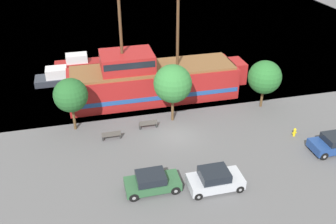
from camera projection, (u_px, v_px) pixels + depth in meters
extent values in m
plane|color=#5B5B5E|center=(176.00, 134.00, 33.05)|extent=(160.00, 160.00, 0.00)
plane|color=#38667F|center=(116.00, 9.00, 70.04)|extent=(80.00, 80.00, 0.00)
cube|color=#A31E1E|center=(153.00, 84.00, 38.35)|extent=(17.01, 4.71, 3.19)
cube|color=#234C93|center=(153.00, 88.00, 38.59)|extent=(16.67, 4.79, 0.45)
cube|color=#A31E1E|center=(236.00, 71.00, 39.99)|extent=(1.40, 2.59, 2.24)
cube|color=brown|center=(153.00, 68.00, 37.48)|extent=(16.33, 4.33, 0.25)
cube|color=#A31E1E|center=(127.00, 61.00, 36.46)|extent=(5.10, 3.77, 1.72)
cube|color=black|center=(127.00, 59.00, 36.34)|extent=(4.85, 3.83, 0.62)
cylinder|color=#4C331E|center=(178.00, 21.00, 35.73)|extent=(0.28, 0.28, 8.89)
cylinder|color=#4C331E|center=(121.00, 32.00, 34.92)|extent=(0.28, 0.28, 7.56)
cube|color=maroon|center=(82.00, 65.00, 45.28)|extent=(6.24, 2.01, 1.00)
cube|color=silver|center=(77.00, 58.00, 44.69)|extent=(2.50, 1.57, 0.97)
cube|color=black|center=(83.00, 57.00, 44.84)|extent=(0.12, 1.41, 0.78)
cube|color=#2D333D|center=(61.00, 79.00, 42.20)|extent=(5.70, 2.33, 0.71)
cube|color=silver|center=(56.00, 72.00, 41.67)|extent=(2.28, 1.82, 1.05)
cube|color=black|center=(63.00, 72.00, 41.81)|extent=(0.12, 1.63, 0.84)
cube|color=#B7BCC6|center=(215.00, 181.00, 26.71)|extent=(3.92, 1.92, 0.73)
cube|color=black|center=(214.00, 174.00, 26.35)|extent=(2.04, 1.73, 0.62)
cylinder|color=black|center=(240.00, 189.00, 26.44)|extent=(0.60, 0.22, 0.60)
cylinder|color=gray|center=(240.00, 189.00, 26.44)|extent=(0.23, 0.25, 0.23)
cylinder|color=black|center=(230.00, 174.00, 27.91)|extent=(0.60, 0.22, 0.60)
cylinder|color=gray|center=(230.00, 174.00, 27.91)|extent=(0.23, 0.25, 0.23)
cylinder|color=black|center=(198.00, 196.00, 25.80)|extent=(0.60, 0.22, 0.60)
cylinder|color=gray|center=(198.00, 196.00, 25.80)|extent=(0.23, 0.25, 0.23)
cylinder|color=black|center=(191.00, 180.00, 27.27)|extent=(0.60, 0.22, 0.60)
cylinder|color=gray|center=(191.00, 180.00, 27.27)|extent=(0.23, 0.25, 0.23)
cylinder|color=black|center=(324.00, 156.00, 29.71)|extent=(0.70, 0.22, 0.70)
cylinder|color=gray|center=(324.00, 156.00, 29.71)|extent=(0.26, 0.25, 0.26)
cylinder|color=black|center=(312.00, 144.00, 31.18)|extent=(0.70, 0.22, 0.70)
cylinder|color=gray|center=(312.00, 144.00, 31.18)|extent=(0.26, 0.25, 0.26)
cube|color=#2D5B38|center=(152.00, 184.00, 26.52)|extent=(3.91, 1.78, 0.62)
cube|color=black|center=(151.00, 177.00, 26.20)|extent=(2.04, 1.61, 0.58)
cylinder|color=black|center=(175.00, 190.00, 26.26)|extent=(0.68, 0.22, 0.68)
cylinder|color=gray|center=(175.00, 190.00, 26.26)|extent=(0.26, 0.25, 0.26)
cylinder|color=black|center=(170.00, 176.00, 27.61)|extent=(0.68, 0.22, 0.68)
cylinder|color=gray|center=(170.00, 176.00, 27.61)|extent=(0.26, 0.25, 0.26)
cylinder|color=black|center=(134.00, 197.00, 25.65)|extent=(0.68, 0.22, 0.68)
cylinder|color=gray|center=(134.00, 197.00, 25.65)|extent=(0.26, 0.25, 0.26)
cylinder|color=black|center=(130.00, 182.00, 27.00)|extent=(0.68, 0.22, 0.68)
cylinder|color=gray|center=(130.00, 182.00, 27.00)|extent=(0.26, 0.25, 0.26)
cylinder|color=yellow|center=(294.00, 133.00, 32.71)|extent=(0.22, 0.22, 0.56)
sphere|color=yellow|center=(295.00, 130.00, 32.53)|extent=(0.25, 0.25, 0.25)
cylinder|color=yellow|center=(293.00, 133.00, 32.66)|extent=(0.10, 0.09, 0.09)
cylinder|color=yellow|center=(296.00, 133.00, 32.73)|extent=(0.10, 0.09, 0.09)
cube|color=#4C4742|center=(111.00, 135.00, 32.22)|extent=(1.62, 0.45, 0.05)
cube|color=#4C4742|center=(111.00, 134.00, 31.95)|extent=(1.62, 0.06, 0.40)
cube|color=#2D2D2D|center=(103.00, 138.00, 32.18)|extent=(0.12, 0.36, 0.40)
cube|color=#2D2D2D|center=(120.00, 136.00, 32.49)|extent=(0.12, 0.36, 0.40)
cube|color=#4C4742|center=(148.00, 124.00, 33.79)|extent=(1.63, 0.45, 0.05)
cube|color=#4C4742|center=(148.00, 123.00, 33.51)|extent=(1.63, 0.06, 0.40)
cube|color=#2D2D2D|center=(140.00, 127.00, 33.74)|extent=(0.12, 0.36, 0.40)
cube|color=#2D2D2D|center=(156.00, 125.00, 34.05)|extent=(0.12, 0.36, 0.40)
cylinder|color=brown|center=(74.00, 119.00, 33.30)|extent=(0.24, 0.24, 2.16)
sphere|color=#235B28|center=(71.00, 95.00, 32.13)|extent=(2.98, 2.98, 2.98)
cylinder|color=brown|center=(173.00, 109.00, 34.60)|extent=(0.24, 0.24, 2.32)
sphere|color=#337A38|center=(173.00, 84.00, 33.29)|extent=(3.46, 3.46, 3.46)
cylinder|color=brown|center=(262.00, 98.00, 37.03)|extent=(0.24, 0.24, 1.82)
sphere|color=#286B2D|center=(265.00, 77.00, 35.88)|extent=(3.23, 3.23, 3.23)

